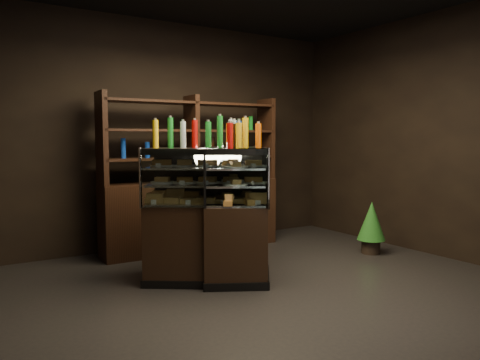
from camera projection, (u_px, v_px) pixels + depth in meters
name	position (u px, v px, depth m)	size (l,w,h in m)	color
ground	(284.00, 294.00, 4.38)	(5.00, 5.00, 0.00)	black
room_shell	(286.00, 84.00, 4.20)	(5.02, 5.02, 3.01)	black
display_case	(221.00, 233.00, 4.90)	(1.61, 1.40, 1.37)	black
food_display	(221.00, 179.00, 4.84)	(1.23, 1.10, 0.42)	#D28B4B
bottles_top	(220.00, 134.00, 4.80)	(1.07, 0.96, 0.30)	#D8590A
potted_conifer	(372.00, 220.00, 5.89)	(0.35, 0.35, 0.75)	black
back_shelving	(192.00, 203.00, 6.09)	(2.37, 0.49, 2.00)	black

